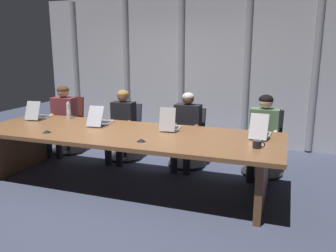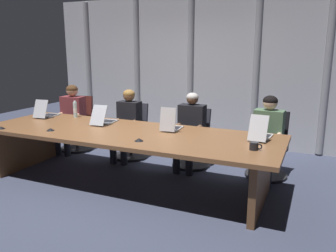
{
  "view_description": "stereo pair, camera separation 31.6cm",
  "coord_description": "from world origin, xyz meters",
  "px_view_note": "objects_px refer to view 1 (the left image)",
  "views": [
    {
      "loc": [
        2.02,
        -3.96,
        1.82
      ],
      "look_at": [
        0.57,
        0.12,
        0.84
      ],
      "focal_mm": 36.62,
      "sensor_mm": 36.0,
      "label": 1
    },
    {
      "loc": [
        2.32,
        -3.84,
        1.82
      ],
      "look_at": [
        0.57,
        0.12,
        0.84
      ],
      "focal_mm": 36.62,
      "sensor_mm": 36.0,
      "label": 2
    }
  ],
  "objects_px": {
    "laptop_left_mid": "(101,121)",
    "conference_mic_right_side": "(141,140)",
    "laptop_left_end": "(39,115)",
    "coffee_mug_near": "(257,144)",
    "person_left_end": "(62,115)",
    "person_right_mid": "(263,131)",
    "office_chair_right_mid": "(264,150)",
    "person_center": "(186,126)",
    "conference_mic_left_side": "(47,131)",
    "person_left_mid": "(121,121)",
    "office_chair_left_mid": "(126,138)",
    "office_chair_center": "(188,144)",
    "office_chair_left_end": "(69,132)",
    "laptop_center": "(170,126)",
    "water_bottle_primary": "(69,111)",
    "laptop_right_mid": "(260,132)"
  },
  "relations": [
    {
      "from": "person_left_mid",
      "to": "person_right_mid",
      "type": "bearing_deg",
      "value": 89.83
    },
    {
      "from": "laptop_left_end",
      "to": "conference_mic_left_side",
      "type": "xyz_separation_m",
      "value": [
        0.74,
        -0.72,
        -0.04
      ]
    },
    {
      "from": "laptop_right_mid",
      "to": "coffee_mug_near",
      "type": "distance_m",
      "value": 0.52
    },
    {
      "from": "person_center",
      "to": "coffee_mug_near",
      "type": "distance_m",
      "value": 1.62
    },
    {
      "from": "laptop_left_mid",
      "to": "conference_mic_right_side",
      "type": "xyz_separation_m",
      "value": [
        0.94,
        -0.67,
        -0.04
      ]
    },
    {
      "from": "office_chair_right_mid",
      "to": "person_center",
      "type": "xyz_separation_m",
      "value": [
        -1.15,
        -0.15,
        0.31
      ]
    },
    {
      "from": "office_chair_left_mid",
      "to": "person_center",
      "type": "bearing_deg",
      "value": 79.49
    },
    {
      "from": "laptop_left_end",
      "to": "coffee_mug_near",
      "type": "relative_size",
      "value": 3.28
    },
    {
      "from": "person_right_mid",
      "to": "conference_mic_left_side",
      "type": "relative_size",
      "value": 10.81
    },
    {
      "from": "office_chair_left_end",
      "to": "water_bottle_primary",
      "type": "bearing_deg",
      "value": 29.96
    },
    {
      "from": "person_left_end",
      "to": "water_bottle_primary",
      "type": "distance_m",
      "value": 0.68
    },
    {
      "from": "laptop_left_end",
      "to": "laptop_left_mid",
      "type": "bearing_deg",
      "value": -99.31
    },
    {
      "from": "laptop_left_end",
      "to": "laptop_center",
      "type": "bearing_deg",
      "value": -97.96
    },
    {
      "from": "person_center",
      "to": "conference_mic_left_side",
      "type": "xyz_separation_m",
      "value": [
        -1.52,
        -1.33,
        0.1
      ]
    },
    {
      "from": "person_center",
      "to": "person_right_mid",
      "type": "relative_size",
      "value": 0.98
    },
    {
      "from": "water_bottle_primary",
      "to": "laptop_left_end",
      "type": "bearing_deg",
      "value": -161.39
    },
    {
      "from": "laptop_left_mid",
      "to": "water_bottle_primary",
      "type": "bearing_deg",
      "value": 69.8
    },
    {
      "from": "office_chair_left_end",
      "to": "person_left_mid",
      "type": "distance_m",
      "value": 1.2
    },
    {
      "from": "person_left_mid",
      "to": "conference_mic_right_side",
      "type": "relative_size",
      "value": 10.6
    },
    {
      "from": "person_center",
      "to": "water_bottle_primary",
      "type": "distance_m",
      "value": 1.86
    },
    {
      "from": "person_center",
      "to": "conference_mic_right_side",
      "type": "relative_size",
      "value": 10.64
    },
    {
      "from": "person_right_mid",
      "to": "coffee_mug_near",
      "type": "distance_m",
      "value": 1.14
    },
    {
      "from": "person_left_end",
      "to": "office_chair_left_end",
      "type": "bearing_deg",
      "value": 171.07
    },
    {
      "from": "office_chair_left_mid",
      "to": "office_chair_right_mid",
      "type": "distance_m",
      "value": 2.27
    },
    {
      "from": "laptop_right_mid",
      "to": "conference_mic_left_side",
      "type": "bearing_deg",
      "value": 109.23
    },
    {
      "from": "laptop_left_end",
      "to": "coffee_mug_near",
      "type": "distance_m",
      "value": 3.45
    },
    {
      "from": "water_bottle_primary",
      "to": "conference_mic_right_side",
      "type": "relative_size",
      "value": 2.45
    },
    {
      "from": "office_chair_center",
      "to": "person_left_mid",
      "type": "relative_size",
      "value": 0.77
    },
    {
      "from": "laptop_center",
      "to": "office_chair_center",
      "type": "xyz_separation_m",
      "value": [
        0.03,
        0.8,
        -0.47
      ]
    },
    {
      "from": "office_chair_left_mid",
      "to": "conference_mic_left_side",
      "type": "height_order",
      "value": "office_chair_left_mid"
    },
    {
      "from": "laptop_left_end",
      "to": "office_chair_right_mid",
      "type": "xyz_separation_m",
      "value": [
        3.41,
        0.76,
        -0.45
      ]
    },
    {
      "from": "office_chair_left_end",
      "to": "conference_mic_right_side",
      "type": "xyz_separation_m",
      "value": [
        2.09,
        -1.47,
        0.4
      ]
    },
    {
      "from": "laptop_left_mid",
      "to": "conference_mic_left_side",
      "type": "bearing_deg",
      "value": 144.89
    },
    {
      "from": "laptop_left_end",
      "to": "office_chair_left_mid",
      "type": "height_order",
      "value": "laptop_left_end"
    },
    {
      "from": "conference_mic_right_side",
      "to": "person_center",
      "type": "bearing_deg",
      "value": 82.75
    },
    {
      "from": "person_center",
      "to": "conference_mic_left_side",
      "type": "bearing_deg",
      "value": -48.97
    },
    {
      "from": "person_left_end",
      "to": "person_center",
      "type": "height_order",
      "value": "person_left_end"
    },
    {
      "from": "water_bottle_primary",
      "to": "conference_mic_left_side",
      "type": "height_order",
      "value": "water_bottle_primary"
    },
    {
      "from": "person_left_end",
      "to": "person_right_mid",
      "type": "height_order",
      "value": "person_left_end"
    },
    {
      "from": "laptop_left_end",
      "to": "person_left_end",
      "type": "height_order",
      "value": "person_left_end"
    },
    {
      "from": "laptop_right_mid",
      "to": "office_chair_left_end",
      "type": "xyz_separation_m",
      "value": [
        -3.4,
        0.77,
        -0.45
      ]
    },
    {
      "from": "laptop_left_mid",
      "to": "person_left_end",
      "type": "distance_m",
      "value": 1.34
    },
    {
      "from": "office_chair_right_mid",
      "to": "conference_mic_right_side",
      "type": "relative_size",
      "value": 8.54
    },
    {
      "from": "person_left_mid",
      "to": "water_bottle_primary",
      "type": "relative_size",
      "value": 4.33
    },
    {
      "from": "person_left_mid",
      "to": "person_right_mid",
      "type": "xyz_separation_m",
      "value": [
        2.25,
        0.01,
        0.02
      ]
    },
    {
      "from": "laptop_left_mid",
      "to": "office_chair_center",
      "type": "relative_size",
      "value": 0.55
    },
    {
      "from": "coffee_mug_near",
      "to": "office_chair_center",
      "type": "bearing_deg",
      "value": 132.28
    },
    {
      "from": "office_chair_center",
      "to": "coffee_mug_near",
      "type": "relative_size",
      "value": 6.48
    },
    {
      "from": "office_chair_left_mid",
      "to": "person_left_end",
      "type": "height_order",
      "value": "person_left_end"
    },
    {
      "from": "laptop_left_mid",
      "to": "person_left_mid",
      "type": "bearing_deg",
      "value": -3.8
    }
  ]
}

